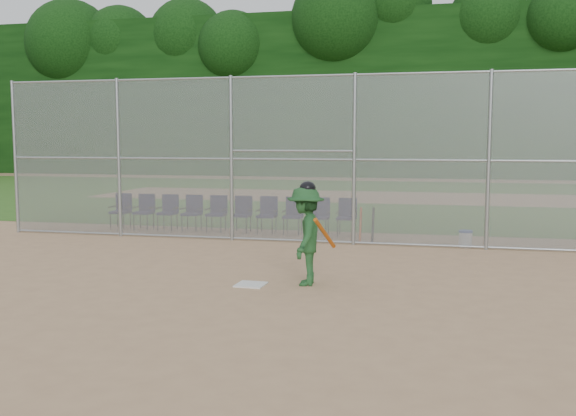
% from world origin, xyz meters
% --- Properties ---
extents(ground, '(100.00, 100.00, 0.00)m').
position_xyz_m(ground, '(0.00, 0.00, 0.00)').
color(ground, tan).
rests_on(ground, ground).
extents(grass_strip, '(100.00, 100.00, 0.00)m').
position_xyz_m(grass_strip, '(0.00, 18.00, 0.01)').
color(grass_strip, '#2F5C1B').
rests_on(grass_strip, ground).
extents(dirt_patch_far, '(24.00, 24.00, 0.00)m').
position_xyz_m(dirt_patch_far, '(0.00, 18.00, 0.01)').
color(dirt_patch_far, tan).
rests_on(dirt_patch_far, ground).
extents(backstop_fence, '(16.09, 0.09, 4.00)m').
position_xyz_m(backstop_fence, '(0.00, 5.00, 2.07)').
color(backstop_fence, gray).
rests_on(backstop_fence, ground).
extents(treeline, '(81.00, 60.00, 11.00)m').
position_xyz_m(treeline, '(0.00, 20.00, 5.50)').
color(treeline, black).
rests_on(treeline, ground).
extents(home_plate, '(0.50, 0.50, 0.02)m').
position_xyz_m(home_plate, '(-0.14, 0.35, 0.01)').
color(home_plate, silver).
rests_on(home_plate, ground).
extents(batter_at_plate, '(0.89, 1.31, 1.77)m').
position_xyz_m(batter_at_plate, '(0.75, 0.61, 0.85)').
color(batter_at_plate, '#1E4D24').
rests_on(batter_at_plate, ground).
extents(water_cooler, '(0.31, 0.31, 0.39)m').
position_xyz_m(water_cooler, '(3.56, 5.18, 0.20)').
color(water_cooler, white).
rests_on(water_cooler, ground).
extents(spare_bats, '(0.36, 0.30, 0.84)m').
position_xyz_m(spare_bats, '(1.26, 5.46, 0.42)').
color(spare_bats, '#D84C14').
rests_on(spare_bats, ground).
extents(chair_0, '(0.54, 0.52, 0.96)m').
position_xyz_m(chair_0, '(-5.73, 6.38, 0.48)').
color(chair_0, '#11103A').
rests_on(chair_0, ground).
extents(chair_1, '(0.54, 0.52, 0.96)m').
position_xyz_m(chair_1, '(-5.02, 6.38, 0.48)').
color(chair_1, '#11103A').
rests_on(chair_1, ground).
extents(chair_2, '(0.54, 0.52, 0.96)m').
position_xyz_m(chair_2, '(-4.32, 6.38, 0.48)').
color(chair_2, '#11103A').
rests_on(chair_2, ground).
extents(chair_3, '(0.54, 0.52, 0.96)m').
position_xyz_m(chair_3, '(-3.61, 6.38, 0.48)').
color(chair_3, '#11103A').
rests_on(chair_3, ground).
extents(chair_4, '(0.54, 0.52, 0.96)m').
position_xyz_m(chair_4, '(-2.90, 6.38, 0.48)').
color(chair_4, '#11103A').
rests_on(chair_4, ground).
extents(chair_5, '(0.54, 0.52, 0.96)m').
position_xyz_m(chair_5, '(-2.19, 6.38, 0.48)').
color(chair_5, '#11103A').
rests_on(chair_5, ground).
extents(chair_6, '(0.54, 0.52, 0.96)m').
position_xyz_m(chair_6, '(-1.48, 6.38, 0.48)').
color(chair_6, '#11103A').
rests_on(chair_6, ground).
extents(chair_7, '(0.54, 0.52, 0.96)m').
position_xyz_m(chair_7, '(-0.78, 6.38, 0.48)').
color(chair_7, '#11103A').
rests_on(chair_7, ground).
extents(chair_8, '(0.54, 0.52, 0.96)m').
position_xyz_m(chair_8, '(-0.07, 6.38, 0.48)').
color(chair_8, '#11103A').
rests_on(chair_8, ground).
extents(chair_9, '(0.54, 0.52, 0.96)m').
position_xyz_m(chair_9, '(0.64, 6.38, 0.48)').
color(chair_9, '#11103A').
rests_on(chair_9, ground).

